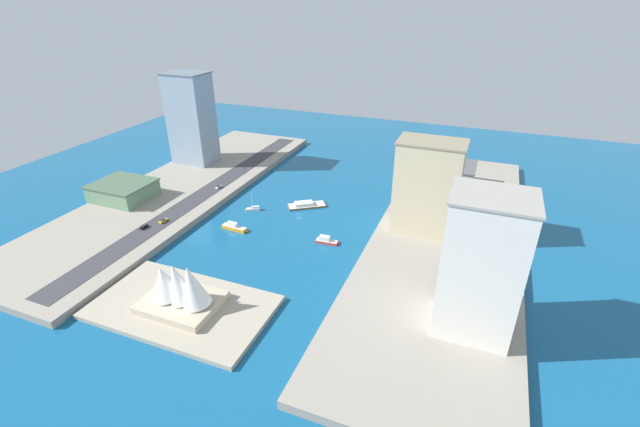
# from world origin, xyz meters

# --- Properties ---
(ground_plane) EXTENTS (440.00, 440.00, 0.00)m
(ground_plane) POSITION_xyz_m (0.00, 0.00, 0.00)
(ground_plane) COLOR #145684
(quay_west) EXTENTS (70.00, 240.00, 3.55)m
(quay_west) POSITION_xyz_m (-81.73, 0.00, 1.78)
(quay_west) COLOR gray
(quay_west) RESTS_ON ground_plane
(quay_east) EXTENTS (70.00, 240.00, 3.55)m
(quay_east) POSITION_xyz_m (81.73, 0.00, 1.78)
(quay_east) COLOR gray
(quay_east) RESTS_ON ground_plane
(peninsula_point) EXTENTS (70.56, 40.67, 2.00)m
(peninsula_point) POSITION_xyz_m (9.14, 92.43, 1.00)
(peninsula_point) COLOR #A89E89
(peninsula_point) RESTS_ON ground_plane
(road_strip) EXTENTS (12.95, 228.00, 0.15)m
(road_strip) POSITION_xyz_m (61.84, 0.00, 3.63)
(road_strip) COLOR #38383D
(road_strip) RESTS_ON quay_east
(barge_flat_brown) EXTENTS (22.61, 19.00, 3.01)m
(barge_flat_brown) POSITION_xyz_m (0.05, -10.41, 1.09)
(barge_flat_brown) COLOR brown
(barge_flat_brown) RESTS_ON ground_plane
(tugboat_red) EXTENTS (12.46, 4.40, 3.66)m
(tugboat_red) POSITION_xyz_m (-25.74, 23.66, 1.36)
(tugboat_red) COLOR red
(tugboat_red) RESTS_ON ground_plane
(sailboat_small_white) EXTENTS (8.45, 5.73, 10.53)m
(sailboat_small_white) POSITION_xyz_m (26.31, 5.30, 1.06)
(sailboat_small_white) COLOR white
(sailboat_small_white) RESTS_ON ground_plane
(water_taxi_orange) EXTENTS (15.88, 4.66, 4.08)m
(water_taxi_orange) POSITION_xyz_m (24.36, 28.99, 1.41)
(water_taxi_orange) COLOR orange
(water_taxi_orange) RESTS_ON ground_plane
(warehouse_low_gray) EXTENTS (39.77, 27.27, 14.97)m
(warehouse_low_gray) POSITION_xyz_m (-69.76, -63.29, 11.06)
(warehouse_low_gray) COLOR gray
(warehouse_low_gray) RESTS_ON quay_west
(tower_tall_glass) EXTENTS (28.25, 22.15, 61.92)m
(tower_tall_glass) POSITION_xyz_m (100.32, -43.78, 34.55)
(tower_tall_glass) COLOR #8C9EB2
(tower_tall_glass) RESTS_ON quay_east
(office_block_beige) EXTENTS (31.94, 20.28, 47.29)m
(office_block_beige) POSITION_xyz_m (-69.10, -1.37, 27.23)
(office_block_beige) COLOR #C6B793
(office_block_beige) RESTS_ON quay_west
(hotel_broad_white) EXTENTS (26.95, 22.84, 52.69)m
(hotel_broad_white) POSITION_xyz_m (-97.47, 64.74, 29.93)
(hotel_broad_white) COLOR silver
(hotel_broad_white) RESTS_ON quay_west
(terminal_long_green) EXTENTS (32.62, 28.18, 9.93)m
(terminal_long_green) POSITION_xyz_m (101.74, 25.23, 8.54)
(terminal_long_green) COLOR slate
(terminal_long_green) RESTS_ON quay_east
(suv_black) EXTENTS (2.07, 4.73, 1.72)m
(suv_black) POSITION_xyz_m (65.09, 50.24, 4.53)
(suv_black) COLOR black
(suv_black) RESTS_ON road_strip
(taxi_yellow_cab) EXTENTS (2.05, 5.18, 1.62)m
(taxi_yellow_cab) POSITION_xyz_m (60.23, 41.35, 4.50)
(taxi_yellow_cab) COLOR black
(taxi_yellow_cab) RESTS_ON road_strip
(van_white) EXTENTS (2.02, 4.52, 1.62)m
(van_white) POSITION_xyz_m (58.18, -7.74, 4.50)
(van_white) COLOR black
(van_white) RESTS_ON road_strip
(traffic_light_waterfront) EXTENTS (0.36, 0.36, 6.50)m
(traffic_light_waterfront) POSITION_xyz_m (53.89, -33.17, 7.89)
(traffic_light_waterfront) COLOR black
(traffic_light_waterfront) RESTS_ON quay_east
(opera_landmark) EXTENTS (30.02, 23.28, 20.31)m
(opera_landmark) POSITION_xyz_m (9.24, 92.43, 10.15)
(opera_landmark) COLOR #BCAD93
(opera_landmark) RESTS_ON peninsula_point
(park_tree_cluster) EXTENTS (15.66, 23.49, 9.96)m
(park_tree_cluster) POSITION_xyz_m (-82.62, -30.05, 9.91)
(park_tree_cluster) COLOR brown
(park_tree_cluster) RESTS_ON quay_west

